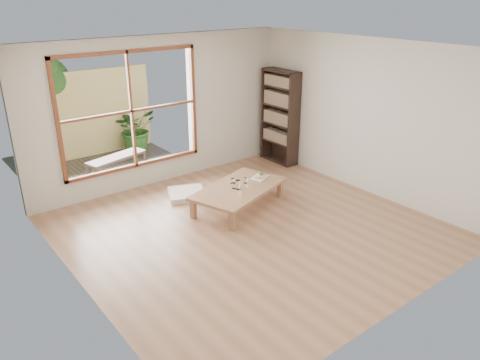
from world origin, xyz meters
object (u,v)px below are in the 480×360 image
object	(u,v)px
food_tray	(260,177)
low_table	(239,190)
bookshelf	(280,117)
garden_bench	(117,159)

from	to	relation	value
food_tray	low_table	bearing A→B (deg)	166.89
bookshelf	garden_bench	xyz separation A→B (m)	(-2.97, 1.25, -0.59)
garden_bench	low_table	bearing A→B (deg)	-83.23
garden_bench	bookshelf	bearing A→B (deg)	-37.47
food_tray	garden_bench	world-z (taller)	food_tray
low_table	food_tray	world-z (taller)	food_tray
garden_bench	food_tray	bearing A→B (deg)	-72.40
bookshelf	food_tray	xyz separation A→B (m)	(-1.47, -1.13, -0.56)
bookshelf	food_tray	world-z (taller)	bookshelf
low_table	garden_bench	bearing A→B (deg)	93.34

